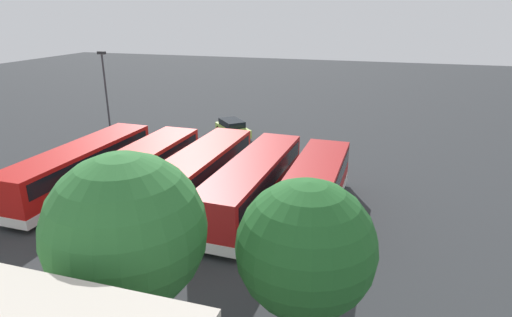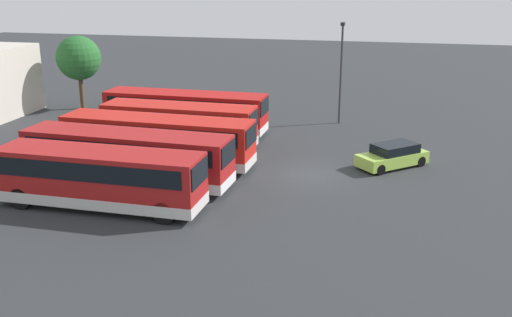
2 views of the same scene
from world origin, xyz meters
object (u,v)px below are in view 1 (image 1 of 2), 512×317
(car_hatchback_silver, at_px, (233,128))
(bus_single_deck_second, at_px, (253,183))
(bus_single_deck_fourth, at_px, (145,168))
(bus_single_deck_fifth, at_px, (82,167))
(bus_single_deck_near_end, at_px, (315,189))
(bus_single_deck_third, at_px, (198,174))
(lamp_post_tall, at_px, (106,89))

(car_hatchback_silver, bearing_deg, bus_single_deck_second, 114.49)
(bus_single_deck_fourth, distance_m, bus_single_deck_fifth, 4.09)
(bus_single_deck_near_end, distance_m, bus_single_deck_fourth, 10.75)
(bus_single_deck_near_end, xyz_separation_m, bus_single_deck_fifth, (14.71, 0.82, 0.00))
(bus_single_deck_third, xyz_separation_m, car_hatchback_silver, (2.91, -13.90, -0.92))
(bus_single_deck_fourth, relative_size, lamp_post_tall, 1.33)
(bus_single_deck_second, height_order, bus_single_deck_fifth, same)
(bus_single_deck_second, xyz_separation_m, bus_single_deck_fourth, (7.22, -0.35, -0.00))
(lamp_post_tall, bearing_deg, bus_single_deck_near_end, 154.06)
(lamp_post_tall, bearing_deg, bus_single_deck_fifth, 117.11)
(bus_single_deck_fifth, height_order, car_hatchback_silver, bus_single_deck_fifth)
(bus_single_deck_near_end, relative_size, bus_single_deck_fourth, 1.03)
(bus_single_deck_second, bearing_deg, bus_single_deck_fifth, 3.33)
(bus_single_deck_fifth, distance_m, lamp_post_tall, 12.28)
(bus_single_deck_fifth, xyz_separation_m, lamp_post_tall, (5.44, -10.62, 2.90))
(bus_single_deck_near_end, distance_m, car_hatchback_silver, 17.27)
(bus_single_deck_third, relative_size, bus_single_deck_fifth, 0.99)
(bus_single_deck_fourth, bearing_deg, lamp_post_tall, -45.67)
(bus_single_deck_third, bearing_deg, bus_single_deck_second, 174.89)
(bus_single_deck_near_end, xyz_separation_m, car_hatchback_silver, (10.01, -14.05, -0.92))
(bus_single_deck_third, bearing_deg, car_hatchback_silver, -78.17)
(bus_single_deck_fourth, height_order, lamp_post_tall, lamp_post_tall)
(bus_single_deck_third, distance_m, car_hatchback_silver, 14.23)
(bus_single_deck_fifth, distance_m, car_hatchback_silver, 15.62)
(bus_single_deck_near_end, height_order, lamp_post_tall, lamp_post_tall)
(bus_single_deck_near_end, distance_m, lamp_post_tall, 22.59)
(bus_single_deck_third, height_order, bus_single_deck_fifth, same)
(bus_single_deck_second, distance_m, bus_single_deck_fifth, 11.20)
(bus_single_deck_third, distance_m, bus_single_deck_fifth, 7.67)
(bus_single_deck_fifth, xyz_separation_m, car_hatchback_silver, (-4.70, -14.87, -0.92))
(bus_single_deck_third, relative_size, bus_single_deck_fourth, 1.15)
(bus_single_deck_near_end, bearing_deg, bus_single_deck_fourth, -0.94)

